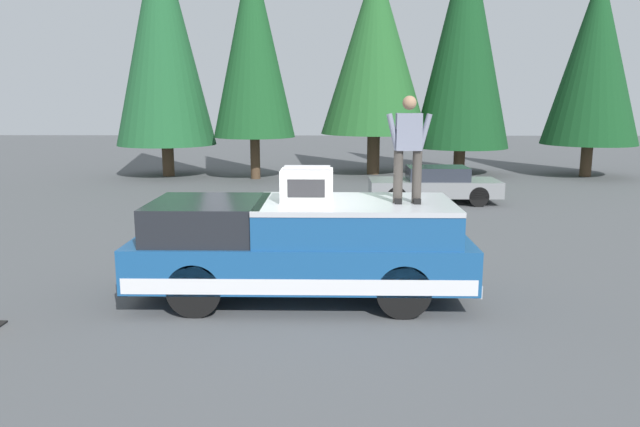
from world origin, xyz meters
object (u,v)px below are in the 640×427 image
compressor_unit (307,185)px  person_on_truck_bed (408,147)px  pickup_truck (302,247)px  parked_car_grey (434,185)px

compressor_unit → person_on_truck_bed: size_ratio=0.50×
compressor_unit → person_on_truck_bed: person_on_truck_bed is taller
pickup_truck → compressor_unit: compressor_unit is taller
pickup_truck → person_on_truck_bed: bearing=-93.8°
parked_car_grey → person_on_truck_bed: bearing=167.6°
pickup_truck → parked_car_grey: 10.22m
compressor_unit → pickup_truck: bearing=83.9°
compressor_unit → parked_car_grey: (9.49, -3.73, -1.35)m
compressor_unit → parked_car_grey: bearing=-21.4°
person_on_truck_bed → parked_car_grey: size_ratio=0.41×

